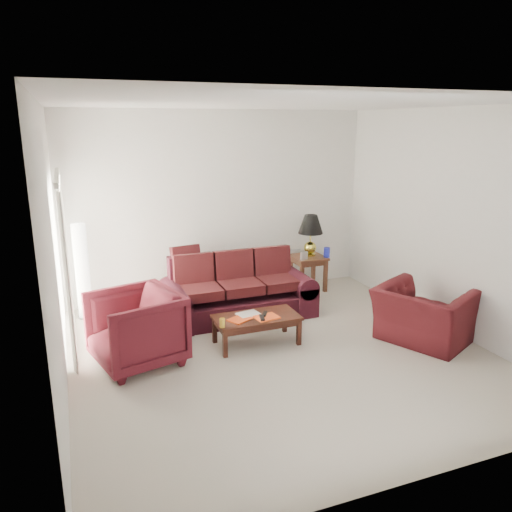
{
  "coord_description": "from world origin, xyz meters",
  "views": [
    {
      "loc": [
        -2.32,
        -5.22,
        2.79
      ],
      "look_at": [
        0.0,
        0.85,
        1.05
      ],
      "focal_mm": 35.0,
      "sensor_mm": 36.0,
      "label": 1
    }
  ],
  "objects_px": {
    "floor_lamp": "(82,271)",
    "coffee_table": "(257,330)",
    "end_table": "(308,273)",
    "armchair_left": "(136,329)",
    "sofa": "(238,288)",
    "armchair_right": "(423,315)"
  },
  "relations": [
    {
      "from": "floor_lamp",
      "to": "coffee_table",
      "type": "relative_size",
      "value": 1.31
    },
    {
      "from": "end_table",
      "to": "armchair_left",
      "type": "bearing_deg",
      "value": -150.95
    },
    {
      "from": "armchair_left",
      "to": "sofa",
      "type": "bearing_deg",
      "value": 106.21
    },
    {
      "from": "sofa",
      "to": "armchair_left",
      "type": "height_order",
      "value": "sofa"
    },
    {
      "from": "armchair_left",
      "to": "coffee_table",
      "type": "xyz_separation_m",
      "value": [
        1.53,
        0.0,
        -0.25
      ]
    },
    {
      "from": "end_table",
      "to": "coffee_table",
      "type": "height_order",
      "value": "end_table"
    },
    {
      "from": "end_table",
      "to": "floor_lamp",
      "type": "xyz_separation_m",
      "value": [
        -3.65,
        0.02,
        0.42
      ]
    },
    {
      "from": "floor_lamp",
      "to": "coffee_table",
      "type": "distance_m",
      "value": 2.74
    },
    {
      "from": "sofa",
      "to": "armchair_left",
      "type": "xyz_separation_m",
      "value": [
        -1.61,
        -0.97,
        -0.01
      ]
    },
    {
      "from": "armchair_left",
      "to": "coffee_table",
      "type": "distance_m",
      "value": 1.55
    },
    {
      "from": "floor_lamp",
      "to": "armchair_left",
      "type": "bearing_deg",
      "value": -73.92
    },
    {
      "from": "floor_lamp",
      "to": "armchair_left",
      "type": "relative_size",
      "value": 1.46
    },
    {
      "from": "sofa",
      "to": "end_table",
      "type": "distance_m",
      "value": 1.72
    },
    {
      "from": "sofa",
      "to": "armchair_left",
      "type": "distance_m",
      "value": 1.88
    },
    {
      "from": "floor_lamp",
      "to": "coffee_table",
      "type": "height_order",
      "value": "floor_lamp"
    },
    {
      "from": "floor_lamp",
      "to": "coffee_table",
      "type": "xyz_separation_m",
      "value": [
        2.03,
        -1.76,
        -0.52
      ]
    },
    {
      "from": "sofa",
      "to": "floor_lamp",
      "type": "xyz_separation_m",
      "value": [
        -2.12,
        0.8,
        0.26
      ]
    },
    {
      "from": "end_table",
      "to": "armchair_right",
      "type": "height_order",
      "value": "armchair_right"
    },
    {
      "from": "armchair_left",
      "to": "coffee_table",
      "type": "bearing_deg",
      "value": 75.21
    },
    {
      "from": "sofa",
      "to": "floor_lamp",
      "type": "height_order",
      "value": "floor_lamp"
    },
    {
      "from": "floor_lamp",
      "to": "armchair_left",
      "type": "height_order",
      "value": "floor_lamp"
    },
    {
      "from": "sofa",
      "to": "armchair_left",
      "type": "bearing_deg",
      "value": -150.28
    }
  ]
}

